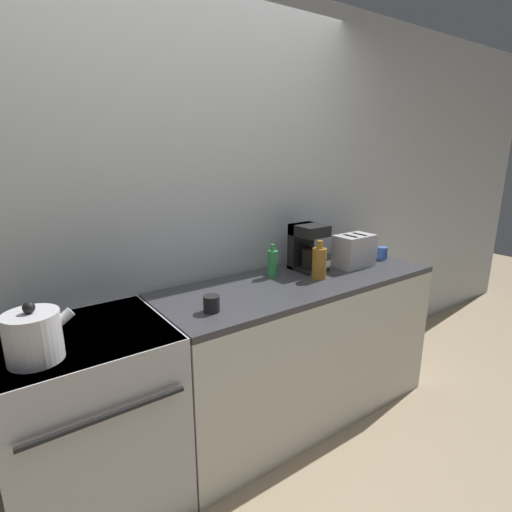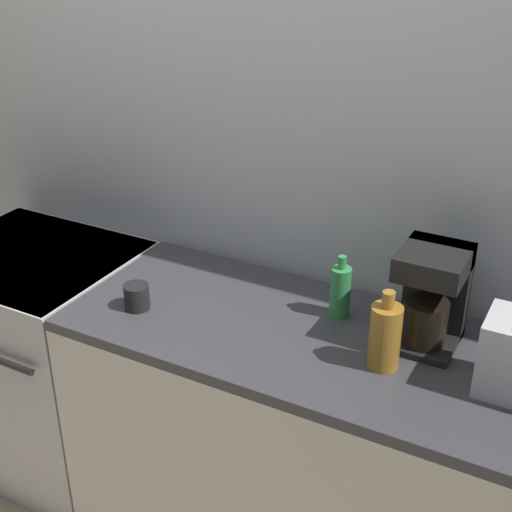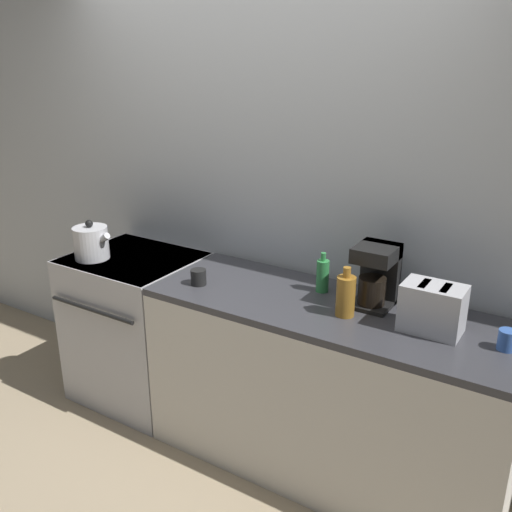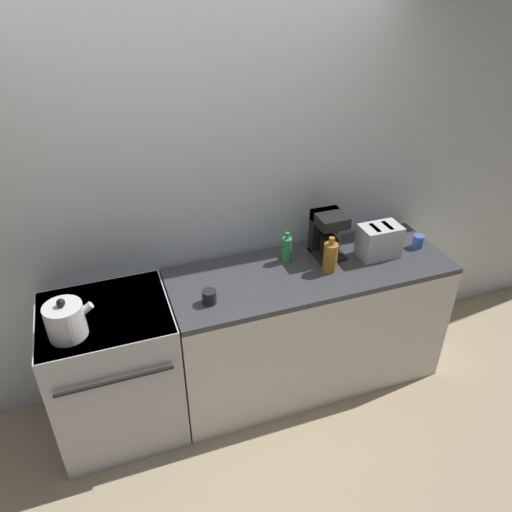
{
  "view_description": "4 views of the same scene",
  "coord_description": "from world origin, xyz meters",
  "views": [
    {
      "loc": [
        -0.93,
        -1.39,
        1.68
      ],
      "look_at": [
        0.32,
        0.34,
        1.11
      ],
      "focal_mm": 28.0,
      "sensor_mm": 36.0,
      "label": 1
    },
    {
      "loc": [
        1.2,
        -1.33,
        2.08
      ],
      "look_at": [
        0.29,
        0.35,
        1.12
      ],
      "focal_mm": 50.0,
      "sensor_mm": 36.0,
      "label": 2
    },
    {
      "loc": [
        1.65,
        -1.94,
        2.07
      ],
      "look_at": [
        0.21,
        0.34,
        1.08
      ],
      "focal_mm": 40.0,
      "sensor_mm": 36.0,
      "label": 3
    },
    {
      "loc": [
        -0.56,
        -2.0,
        2.65
      ],
      "look_at": [
        0.29,
        0.38,
        1.05
      ],
      "focal_mm": 35.0,
      "sensor_mm": 36.0,
      "label": 4
    }
  ],
  "objects": [
    {
      "name": "bottle_green",
      "position": [
        0.53,
        0.46,
        1.0
      ],
      "size": [
        0.06,
        0.06,
        0.2
      ],
      "color": "#338C47",
      "rests_on": "counter_block"
    },
    {
      "name": "counter_block",
      "position": [
        0.64,
        0.32,
        0.46
      ],
      "size": [
        1.79,
        0.64,
        0.92
      ],
      "color": "silver",
      "rests_on": "ground_plane"
    },
    {
      "name": "ground_plane",
      "position": [
        0.0,
        0.0,
        0.0
      ],
      "size": [
        12.0,
        12.0,
        0.0
      ],
      "primitive_type": "plane",
      "color": "tan"
    },
    {
      "name": "kettle",
      "position": [
        -0.81,
        0.18,
        1.01
      ],
      "size": [
        0.25,
        0.2,
        0.23
      ],
      "color": "silver",
      "rests_on": "stove"
    },
    {
      "name": "stove",
      "position": [
        -0.63,
        0.31,
        0.47
      ],
      "size": [
        0.72,
        0.67,
        0.92
      ],
      "color": "#B7B7BC",
      "rests_on": "ground_plane"
    },
    {
      "name": "cup_blue",
      "position": [
        1.42,
        0.32,
        0.96
      ],
      "size": [
        0.07,
        0.07,
        0.09
      ],
      "color": "#3860B2",
      "rests_on": "counter_block"
    },
    {
      "name": "coffee_maker",
      "position": [
        0.8,
        0.46,
        1.07
      ],
      "size": [
        0.18,
        0.21,
        0.3
      ],
      "color": "black",
      "rests_on": "counter_block"
    },
    {
      "name": "bottle_amber",
      "position": [
        0.73,
        0.27,
        1.01
      ],
      "size": [
        0.09,
        0.09,
        0.23
      ],
      "color": "#9E6B23",
      "rests_on": "counter_block"
    },
    {
      "name": "toaster",
      "position": [
        1.11,
        0.32,
        1.02
      ],
      "size": [
        0.26,
        0.17,
        0.21
      ],
      "color": "#BCBCC1",
      "rests_on": "counter_block"
    },
    {
      "name": "wall_back",
      "position": [
        0.0,
        0.69,
        1.3
      ],
      "size": [
        8.0,
        0.05,
        2.6
      ],
      "color": "silver",
      "rests_on": "ground_plane"
    },
    {
      "name": "cup_black",
      "position": [
        -0.05,
        0.2,
        0.96
      ],
      "size": [
        0.08,
        0.08,
        0.08
      ],
      "color": "black",
      "rests_on": "counter_block"
    }
  ]
}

